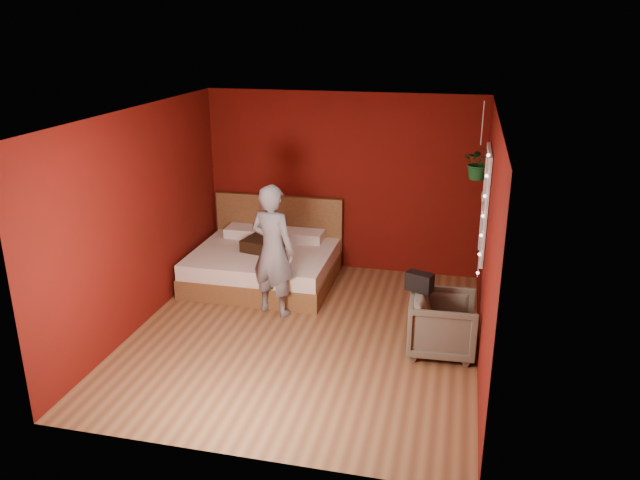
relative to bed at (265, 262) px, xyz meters
The scene contains 10 objects.
floor 1.77m from the bed, 57.03° to the right, with size 4.50×4.50×0.00m, color brown.
room_walls 2.24m from the bed, 57.03° to the right, with size 4.04×4.54×2.62m.
window 3.21m from the bed, 10.96° to the right, with size 0.05×0.97×1.27m.
fairy_lights 3.32m from the bed, 20.66° to the right, with size 0.04×0.04×1.45m.
bed is the anchor object (origin of this frame).
person 1.20m from the bed, 66.11° to the right, with size 0.61×0.40×1.68m, color slate.
armchair 2.95m from the bed, 30.41° to the right, with size 0.72×0.74×0.68m, color #635F4E.
handbag 2.71m from the bed, 31.71° to the right, with size 0.30×0.15×0.21m, color black.
throw_pillow 0.30m from the bed, 105.60° to the right, with size 0.47×0.47×0.17m, color black.
hanging_plant 3.24m from the bed, ahead, with size 0.45×0.41×0.98m.
Camera 1 is at (1.69, -6.39, 3.52)m, focal length 35.00 mm.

